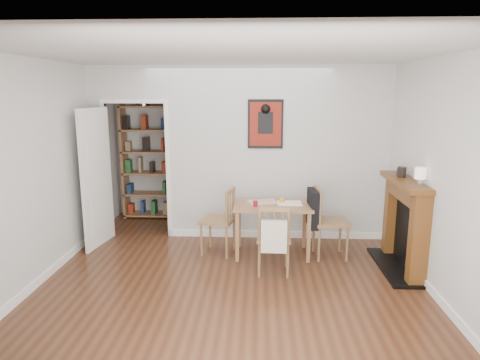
{
  "coord_description": "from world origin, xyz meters",
  "views": [
    {
      "loc": [
        0.31,
        -4.99,
        2.22
      ],
      "look_at": [
        0.06,
        0.6,
        1.06
      ],
      "focal_mm": 32.0,
      "sensor_mm": 36.0,
      "label": 1
    }
  ],
  "objects_px": {
    "chair_left": "(218,221)",
    "mantel_lamp": "(420,174)",
    "fireplace": "(406,222)",
    "ceramic_jar_a": "(402,172)",
    "red_glass": "(255,204)",
    "notebook": "(289,203)",
    "chair_front": "(274,238)",
    "chair_right": "(329,221)",
    "dining_table": "(273,210)",
    "orange_fruit": "(282,200)",
    "ceramic_jar_b": "(400,172)",
    "bookshelf": "(147,162)"
  },
  "relations": [
    {
      "from": "chair_left",
      "to": "mantel_lamp",
      "type": "relative_size",
      "value": 4.54
    },
    {
      "from": "fireplace",
      "to": "ceramic_jar_a",
      "type": "distance_m",
      "value": 0.63
    },
    {
      "from": "red_glass",
      "to": "notebook",
      "type": "relative_size",
      "value": 0.24
    },
    {
      "from": "fireplace",
      "to": "chair_left",
      "type": "bearing_deg",
      "value": 170.26
    },
    {
      "from": "chair_front",
      "to": "fireplace",
      "type": "height_order",
      "value": "fireplace"
    },
    {
      "from": "fireplace",
      "to": "ceramic_jar_a",
      "type": "relative_size",
      "value": 9.44
    },
    {
      "from": "chair_right",
      "to": "dining_table",
      "type": "bearing_deg",
      "value": 175.71
    },
    {
      "from": "red_glass",
      "to": "ceramic_jar_a",
      "type": "distance_m",
      "value": 1.91
    },
    {
      "from": "notebook",
      "to": "chair_right",
      "type": "bearing_deg",
      "value": -9.21
    },
    {
      "from": "chair_left",
      "to": "orange_fruit",
      "type": "relative_size",
      "value": 11.76
    },
    {
      "from": "notebook",
      "to": "mantel_lamp",
      "type": "height_order",
      "value": "mantel_lamp"
    },
    {
      "from": "chair_left",
      "to": "chair_right",
      "type": "bearing_deg",
      "value": -2.46
    },
    {
      "from": "fireplace",
      "to": "mantel_lamp",
      "type": "bearing_deg",
      "value": -88.57
    },
    {
      "from": "fireplace",
      "to": "ceramic_jar_b",
      "type": "distance_m",
      "value": 0.64
    },
    {
      "from": "chair_right",
      "to": "bookshelf",
      "type": "distance_m",
      "value": 3.48
    },
    {
      "from": "chair_right",
      "to": "ceramic_jar_b",
      "type": "xyz_separation_m",
      "value": [
        0.86,
        -0.09,
        0.7
      ]
    },
    {
      "from": "chair_front",
      "to": "ceramic_jar_b",
      "type": "height_order",
      "value": "ceramic_jar_b"
    },
    {
      "from": "chair_front",
      "to": "ceramic_jar_b",
      "type": "distance_m",
      "value": 1.85
    },
    {
      "from": "dining_table",
      "to": "orange_fruit",
      "type": "height_order",
      "value": "orange_fruit"
    },
    {
      "from": "red_glass",
      "to": "chair_front",
      "type": "bearing_deg",
      "value": -64.21
    },
    {
      "from": "fireplace",
      "to": "ceramic_jar_a",
      "type": "bearing_deg",
      "value": 109.06
    },
    {
      "from": "orange_fruit",
      "to": "notebook",
      "type": "xyz_separation_m",
      "value": [
        0.1,
        -0.03,
        -0.03
      ]
    },
    {
      "from": "ceramic_jar_b",
      "to": "notebook",
      "type": "bearing_deg",
      "value": 172.75
    },
    {
      "from": "chair_left",
      "to": "ceramic_jar_a",
      "type": "distance_m",
      "value": 2.5
    },
    {
      "from": "dining_table",
      "to": "chair_right",
      "type": "distance_m",
      "value": 0.78
    },
    {
      "from": "orange_fruit",
      "to": "chair_front",
      "type": "bearing_deg",
      "value": -100.85
    },
    {
      "from": "chair_left",
      "to": "chair_front",
      "type": "distance_m",
      "value": 0.98
    },
    {
      "from": "ceramic_jar_a",
      "to": "mantel_lamp",
      "type": "bearing_deg",
      "value": -83.11
    },
    {
      "from": "chair_front",
      "to": "orange_fruit",
      "type": "xyz_separation_m",
      "value": [
        0.13,
        0.69,
        0.3
      ]
    },
    {
      "from": "chair_front",
      "to": "red_glass",
      "type": "distance_m",
      "value": 0.62
    },
    {
      "from": "notebook",
      "to": "ceramic_jar_a",
      "type": "bearing_deg",
      "value": -12.09
    },
    {
      "from": "notebook",
      "to": "ceramic_jar_a",
      "type": "relative_size",
      "value": 2.47
    },
    {
      "from": "chair_right",
      "to": "bookshelf",
      "type": "xyz_separation_m",
      "value": [
        -2.94,
        1.8,
        0.49
      ]
    },
    {
      "from": "fireplace",
      "to": "ceramic_jar_a",
      "type": "height_order",
      "value": "ceramic_jar_a"
    },
    {
      "from": "chair_right",
      "to": "red_glass",
      "type": "height_order",
      "value": "chair_right"
    },
    {
      "from": "orange_fruit",
      "to": "ceramic_jar_b",
      "type": "bearing_deg",
      "value": -8.09
    },
    {
      "from": "ceramic_jar_a",
      "to": "bookshelf",
      "type": "bearing_deg",
      "value": 152.05
    },
    {
      "from": "ceramic_jar_b",
      "to": "chair_front",
      "type": "bearing_deg",
      "value": -163.67
    },
    {
      "from": "red_glass",
      "to": "orange_fruit",
      "type": "height_order",
      "value": "same"
    },
    {
      "from": "chair_right",
      "to": "ceramic_jar_a",
      "type": "xyz_separation_m",
      "value": [
        0.85,
        -0.21,
        0.72
      ]
    },
    {
      "from": "bookshelf",
      "to": "mantel_lamp",
      "type": "xyz_separation_m",
      "value": [
        3.84,
        -2.48,
        0.3
      ]
    },
    {
      "from": "orange_fruit",
      "to": "mantel_lamp",
      "type": "height_order",
      "value": "mantel_lamp"
    },
    {
      "from": "dining_table",
      "to": "chair_right",
      "type": "xyz_separation_m",
      "value": [
        0.76,
        -0.06,
        -0.13
      ]
    },
    {
      "from": "orange_fruit",
      "to": "ceramic_jar_a",
      "type": "xyz_separation_m",
      "value": [
        1.48,
        -0.33,
        0.47
      ]
    },
    {
      "from": "orange_fruit",
      "to": "mantel_lamp",
      "type": "relative_size",
      "value": 0.39
    },
    {
      "from": "notebook",
      "to": "fireplace",
      "type": "bearing_deg",
      "value": -16.95
    },
    {
      "from": "fireplace",
      "to": "mantel_lamp",
      "type": "height_order",
      "value": "mantel_lamp"
    },
    {
      "from": "bookshelf",
      "to": "ceramic_jar_b",
      "type": "bearing_deg",
      "value": -26.47
    },
    {
      "from": "chair_right",
      "to": "ceramic_jar_a",
      "type": "relative_size",
      "value": 7.33
    },
    {
      "from": "chair_right",
      "to": "red_glass",
      "type": "relative_size",
      "value": 12.15
    }
  ]
}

